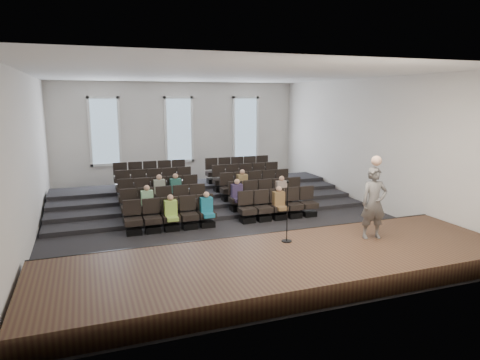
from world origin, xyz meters
name	(u,v)px	position (x,y,z in m)	size (l,w,h in m)	color
ground	(222,220)	(0.00, 0.00, 0.00)	(14.00, 14.00, 0.00)	black
ceiling	(221,74)	(0.00, 0.00, 5.01)	(12.00, 14.00, 0.02)	white
wall_back	(179,134)	(0.00, 7.02, 2.50)	(12.00, 0.04, 5.00)	silver
wall_front	(332,191)	(0.00, -7.02, 2.50)	(12.00, 0.04, 5.00)	silver
wall_left	(28,158)	(-6.02, 0.00, 2.50)	(0.04, 14.00, 5.00)	silver
wall_right	(369,143)	(6.02, 0.00, 2.50)	(0.04, 14.00, 5.00)	silver
stage	(286,265)	(0.00, -5.10, 0.25)	(11.80, 3.60, 0.50)	#45311D
stage_lip	(258,242)	(0.00, -3.33, 0.25)	(11.80, 0.06, 0.52)	black
risers	(199,195)	(0.00, 3.17, 0.20)	(11.80, 4.80, 0.60)	black
seating_rows	(210,192)	(0.00, 1.54, 0.68)	(6.80, 4.70, 1.67)	black
windows	(179,130)	(0.00, 6.95, 2.70)	(8.44, 0.10, 3.24)	white
audience	(213,195)	(-0.21, 0.45, 0.83)	(5.45, 2.64, 1.10)	#9FCB51
speaker	(374,203)	(2.78, -4.70, 1.47)	(0.71, 0.47, 1.95)	#565351
mic_stand	(287,224)	(0.47, -4.18, 0.99)	(0.28, 0.28, 1.64)	black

